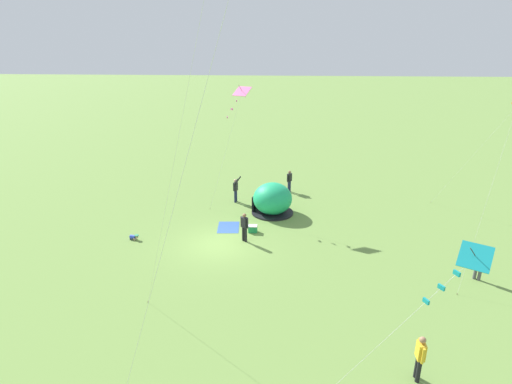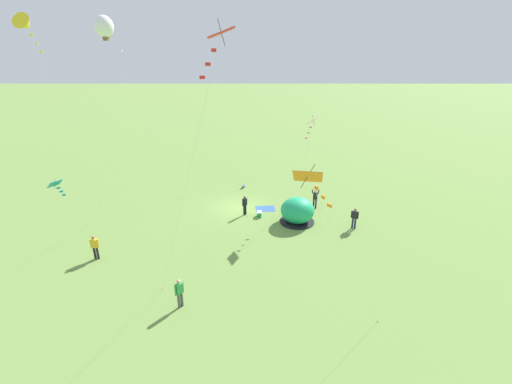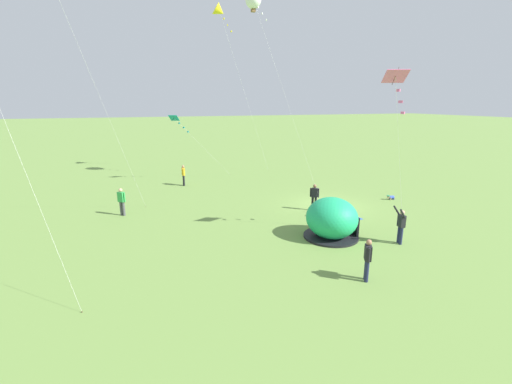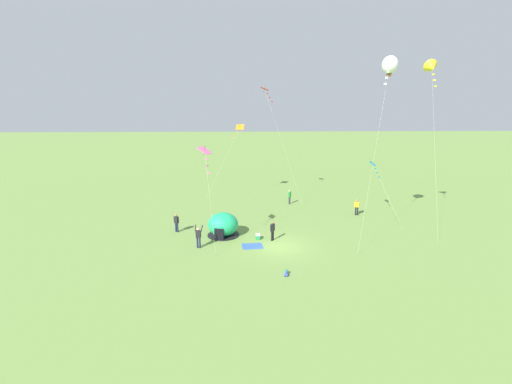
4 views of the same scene
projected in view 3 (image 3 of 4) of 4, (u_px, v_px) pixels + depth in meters
The scene contains 14 objects.
ground_plane at pixel (328, 206), 23.00m from camera, with size 300.00×300.00×0.00m, color olive.
popup_tent at pixel (332, 219), 17.45m from camera, with size 2.81×2.81×2.10m.
picnic_blanket at pixel (346, 217), 20.86m from camera, with size 1.70×1.30×0.01m, color #3359A5.
cooler_box at pixel (319, 213), 20.78m from camera, with size 0.38×0.54×0.44m.
toddler_crawling at pixel (390, 197), 24.46m from camera, with size 0.31×0.55×0.32m.
person_near_tent at pixel (122, 200), 20.84m from camera, with size 0.43×0.48×1.72m.
person_arms_raised at pixel (401, 224), 16.65m from camera, with size 0.68×0.54×1.89m.
person_with_toddler at pixel (183, 174), 28.36m from camera, with size 0.59×0.25×1.72m.
person_strolling at pixel (314, 196), 21.83m from camera, with size 0.42×0.48×1.72m.
person_watching_sky at pixel (368, 258), 13.16m from camera, with size 0.53×0.40×1.72m.
kite_yellow at pixel (220, 11), 30.03m from camera, with size 1.19×5.35×15.19m.
kite_teal at pixel (177, 121), 28.65m from camera, with size 1.86×5.66×5.76m.
kite_white at pixel (253, 0), 26.61m from camera, with size 3.76×5.03×15.20m.
kite_pink at pixel (396, 82), 15.44m from camera, with size 1.44×2.89×8.30m.
Camera 3 is at (-19.07, 12.00, 6.78)m, focal length 24.00 mm.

